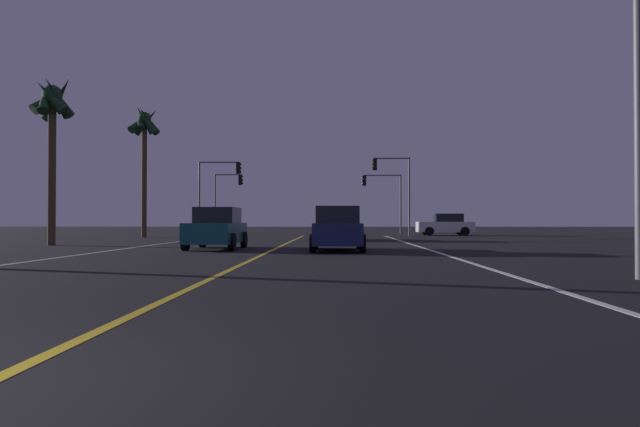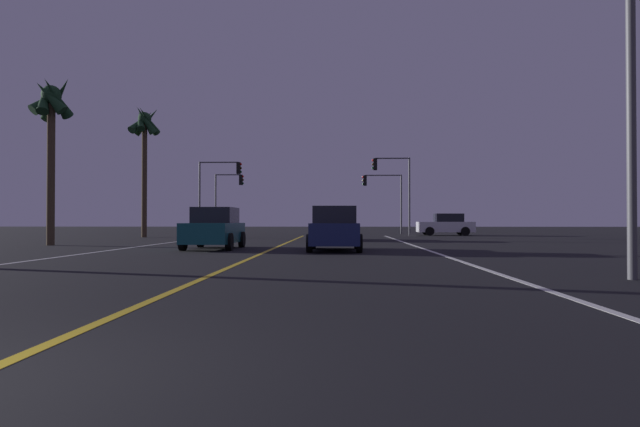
% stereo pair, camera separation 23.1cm
% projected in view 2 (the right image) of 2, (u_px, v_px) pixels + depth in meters
% --- Properties ---
extents(lane_edge_right, '(0.16, 43.89, 0.01)m').
position_uv_depth(lane_edge_right, '(437.00, 253.00, 19.31)').
color(lane_edge_right, silver).
rests_on(lane_edge_right, ground).
extents(lane_edge_left, '(0.16, 43.89, 0.01)m').
position_uv_depth(lane_edge_left, '(93.00, 252.00, 19.74)').
color(lane_edge_left, silver).
rests_on(lane_edge_left, ground).
extents(lane_center_divider, '(0.16, 43.89, 0.01)m').
position_uv_depth(lane_center_divider, '(263.00, 253.00, 19.52)').
color(lane_center_divider, gold).
rests_on(lane_center_divider, ground).
extents(car_ahead_far, '(2.02, 4.30, 1.70)m').
position_uv_depth(car_ahead_far, '(338.00, 226.00, 32.24)').
color(car_ahead_far, black).
rests_on(car_ahead_far, ground).
extents(car_lead_same_lane, '(2.02, 4.30, 1.70)m').
position_uv_depth(car_lead_same_lane, '(335.00, 229.00, 21.01)').
color(car_lead_same_lane, black).
rests_on(car_lead_same_lane, ground).
extents(car_crossing_side, '(4.30, 2.02, 1.70)m').
position_uv_depth(car_crossing_side, '(446.00, 225.00, 42.60)').
color(car_crossing_side, black).
rests_on(car_crossing_side, ground).
extents(car_oncoming, '(2.02, 4.30, 1.70)m').
position_uv_depth(car_oncoming, '(214.00, 229.00, 22.36)').
color(car_oncoming, black).
rests_on(car_oncoming, ground).
extents(traffic_light_near_right, '(2.93, 0.36, 5.98)m').
position_uv_depth(traffic_light_near_right, '(392.00, 178.00, 41.77)').
color(traffic_light_near_right, '#4C4C51').
rests_on(traffic_light_near_right, ground).
extents(traffic_light_near_left, '(3.36, 0.36, 5.72)m').
position_uv_depth(traffic_light_near_left, '(219.00, 181.00, 42.23)').
color(traffic_light_near_left, '#4C4C51').
rests_on(traffic_light_near_left, ground).
extents(traffic_light_far_right, '(3.45, 0.36, 5.13)m').
position_uv_depth(traffic_light_far_right, '(382.00, 190.00, 47.27)').
color(traffic_light_far_right, '#4C4C51').
rests_on(traffic_light_far_right, ground).
extents(traffic_light_far_left, '(2.55, 0.36, 5.22)m').
position_uv_depth(traffic_light_far_left, '(229.00, 190.00, 47.74)').
color(traffic_light_far_left, '#4C4C51').
rests_on(traffic_light_far_left, ground).
extents(street_lamp_right_near, '(2.76, 0.44, 8.27)m').
position_uv_depth(street_lamp_right_near, '(598.00, 13.00, 10.79)').
color(street_lamp_right_near, '#4C4C51').
rests_on(street_lamp_right_near, ground).
extents(palm_tree_left_mid, '(2.17, 2.11, 7.98)m').
position_uv_depth(palm_tree_left_mid, '(52.00, 112.00, 25.59)').
color(palm_tree_left_mid, '#473826').
rests_on(palm_tree_left_mid, ground).
extents(palm_tree_left_far, '(2.05, 2.48, 9.11)m').
position_uv_depth(palm_tree_left_far, '(145.00, 132.00, 37.84)').
color(palm_tree_left_far, '#473826').
rests_on(palm_tree_left_far, ground).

